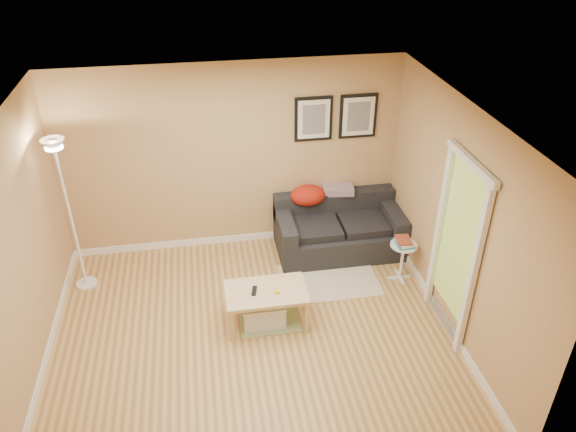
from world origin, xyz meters
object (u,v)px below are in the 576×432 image
(sofa, at_px, (339,227))
(book_stack, at_px, (404,242))
(coffee_table, at_px, (266,306))
(storage_bin, at_px, (263,312))
(floor_lamp, at_px, (72,221))
(side_table, at_px, (402,261))

(sofa, height_order, book_stack, sofa)
(coffee_table, distance_m, storage_bin, 0.09)
(coffee_table, distance_m, book_stack, 1.93)
(coffee_table, bearing_deg, floor_lamp, 132.86)
(sofa, bearing_deg, floor_lamp, -176.39)
(storage_bin, distance_m, side_table, 1.95)
(storage_bin, distance_m, book_stack, 1.99)
(coffee_table, xyz_separation_m, book_stack, (1.83, 0.54, 0.34))
(side_table, distance_m, book_stack, 0.31)
(book_stack, bearing_deg, sofa, 148.25)
(sofa, distance_m, side_table, 1.00)
(sofa, xyz_separation_m, side_table, (0.64, -0.76, -0.11))
(sofa, relative_size, coffee_table, 1.83)
(storage_bin, bearing_deg, coffee_table, 4.56)
(coffee_table, distance_m, floor_lamp, 2.55)
(sofa, height_order, storage_bin, sofa)
(floor_lamp, bearing_deg, book_stack, -7.73)
(storage_bin, bearing_deg, floor_lamp, 153.24)
(sofa, xyz_separation_m, book_stack, (0.64, -0.76, 0.19))
(sofa, distance_m, coffee_table, 1.77)
(sofa, distance_m, floor_lamp, 3.44)
(storage_bin, bearing_deg, side_table, 16.03)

